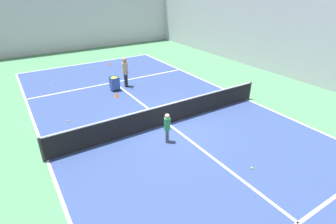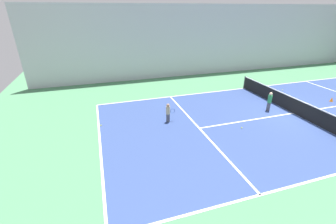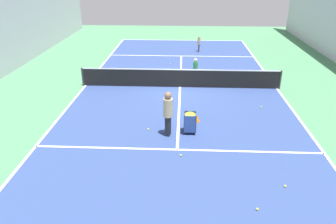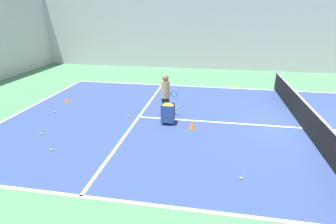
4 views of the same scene
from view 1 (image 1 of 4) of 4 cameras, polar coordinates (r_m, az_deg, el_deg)
name	(u,v)px [view 1 (image 1 of 4)]	position (r m, az deg, el deg)	size (l,w,h in m)	color
ground_plane	(168,124)	(11.70, 0.00, -2.57)	(37.34, 37.34, 0.00)	#477F56
court_playing_area	(168,124)	(11.69, 0.00, -2.57)	(10.11, 23.23, 0.00)	navy
line_baseline_far	(89,63)	(21.74, -16.89, 10.15)	(10.11, 0.10, 0.00)	white
line_sideline_left	(48,161)	(10.34, -24.75, -9.58)	(0.10, 23.23, 0.00)	white
line_sideline_right	(247,99)	(14.75, 16.84, 2.64)	(0.10, 23.23, 0.00)	white
line_service_near	(299,223)	(8.19, 26.54, -20.85)	(10.11, 0.10, 0.00)	white
line_service_far	(114,82)	(16.97, -11.69, 6.34)	(10.11, 0.10, 0.00)	white
line_centre_service	(168,124)	(11.69, 0.00, -2.55)	(0.10, 12.77, 0.00)	white
hall_enclosure_right	(316,30)	(18.06, 29.57, 15.19)	(0.15, 33.64, 6.34)	silver
hall_enclosure_far	(66,14)	(26.09, -21.33, 19.22)	(20.22, 0.15, 6.34)	silver
tennis_net	(168,114)	(11.46, 0.00, -0.36)	(10.41, 0.10, 0.98)	#2D2D33
coach_at_net	(125,70)	(15.84, -9.29, 8.91)	(0.42, 0.71, 1.75)	black
child_midcourt	(167,126)	(10.06, -0.17, -3.10)	(0.34, 0.34, 1.24)	#4C4C56
ball_cart	(114,81)	(15.47, -11.60, 6.60)	(0.46, 0.49, 0.83)	#2D478C
training_cone_0	(109,63)	(20.82, -12.65, 10.32)	(0.19, 0.19, 0.25)	orange
training_cone_1	(116,94)	(14.66, -11.17, 3.78)	(0.23, 0.23, 0.30)	orange
tennis_ball_0	(67,75)	(19.16, -21.16, 7.50)	(0.07, 0.07, 0.07)	yellow
tennis_ball_1	(141,85)	(16.15, -5.93, 5.84)	(0.07, 0.07, 0.07)	yellow
tennis_ball_2	(93,68)	(20.30, -15.99, 9.26)	(0.07, 0.07, 0.07)	yellow
tennis_ball_3	(52,70)	(20.78, -24.00, 8.38)	(0.07, 0.07, 0.07)	yellow
tennis_ball_4	(69,121)	(12.66, -20.81, -1.86)	(0.07, 0.07, 0.07)	yellow
tennis_ball_5	(110,80)	(17.29, -12.61, 6.74)	(0.07, 0.07, 0.07)	yellow
tennis_ball_7	(252,168)	(9.47, 17.78, -11.53)	(0.07, 0.07, 0.07)	yellow
tennis_ball_9	(54,82)	(18.04, -23.50, 5.97)	(0.07, 0.07, 0.07)	yellow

